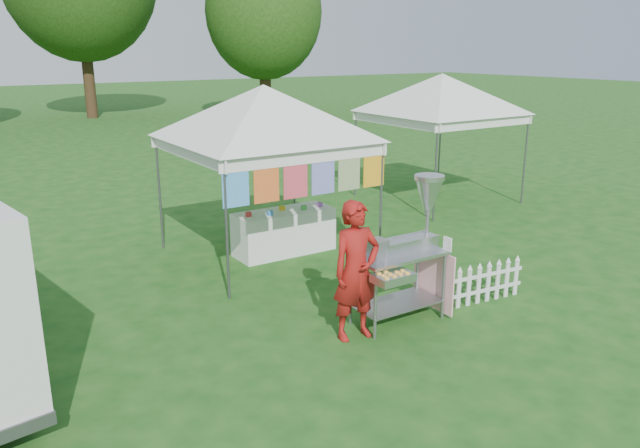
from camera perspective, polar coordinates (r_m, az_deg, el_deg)
ground at (r=8.52m, az=6.67°, el=-9.26°), size 120.00×120.00×0.00m
canopy_main at (r=10.64m, az=-5.18°, el=12.52°), size 4.24×4.24×3.45m
canopy_right at (r=15.13m, az=11.12°, el=13.32°), size 4.24×4.24×3.45m
tree_right at (r=31.69m, az=-5.18°, el=18.76°), size 5.60×5.60×8.42m
donut_cart at (r=8.39m, az=8.39°, el=-1.28°), size 1.41×0.96×1.96m
vendor at (r=7.85m, az=3.32°, el=-4.30°), size 0.69×0.48×1.80m
picket_fence at (r=9.46m, az=15.12°, el=-5.22°), size 1.26×0.16×0.56m
display_table at (r=11.25m, az=-3.31°, el=-0.71°), size 1.80×0.70×0.78m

